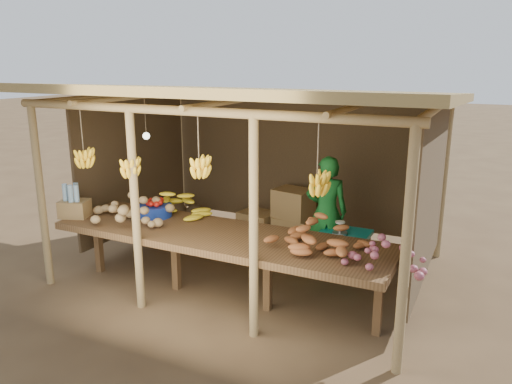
% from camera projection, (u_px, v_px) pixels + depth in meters
% --- Properties ---
extents(ground, '(60.00, 60.00, 0.00)m').
position_uv_depth(ground, '(256.00, 269.00, 6.59)').
color(ground, brown).
rests_on(ground, ground).
extents(stall_structure, '(4.70, 3.50, 2.43)m').
position_uv_depth(stall_structure, '(253.00, 124.00, 6.06)').
color(stall_structure, '#9E8051').
rests_on(stall_structure, ground).
extents(counter, '(3.90, 1.05, 0.80)m').
position_uv_depth(counter, '(219.00, 238.00, 5.58)').
color(counter, brown).
rests_on(counter, ground).
extents(potato_heap, '(1.21, 0.92, 0.37)m').
position_uv_depth(potato_heap, '(128.00, 207.00, 5.92)').
color(potato_heap, '#9C7D50').
rests_on(potato_heap, counter).
extents(sweet_potato_heap, '(1.14, 0.84, 0.36)m').
position_uv_depth(sweet_potato_heap, '(314.00, 233.00, 5.03)').
color(sweet_potato_heap, '#A05829').
rests_on(sweet_potato_heap, counter).
extents(onion_heap, '(0.89, 0.68, 0.36)m').
position_uv_depth(onion_heap, '(388.00, 252.00, 4.53)').
color(onion_heap, '#A44F5E').
rests_on(onion_heap, counter).
extents(banana_pile, '(0.71, 0.46, 0.35)m').
position_uv_depth(banana_pile, '(176.00, 201.00, 6.20)').
color(banana_pile, yellow).
rests_on(banana_pile, counter).
extents(tomato_basin, '(0.42, 0.42, 0.22)m').
position_uv_depth(tomato_basin, '(155.00, 209.00, 6.15)').
color(tomato_basin, navy).
rests_on(tomato_basin, counter).
extents(bottle_box, '(0.40, 0.36, 0.42)m').
position_uv_depth(bottle_box, '(74.00, 204.00, 6.11)').
color(bottle_box, olive).
rests_on(bottle_box, counter).
extents(vendor, '(0.63, 0.51, 1.49)m').
position_uv_depth(vendor, '(326.00, 212.00, 6.53)').
color(vendor, '#176926').
rests_on(vendor, ground).
extents(tarp_crate, '(0.62, 0.54, 0.73)m').
position_uv_depth(tarp_crate, '(344.00, 252.00, 6.37)').
color(tarp_crate, brown).
rests_on(tarp_crate, ground).
extents(carton_stack, '(1.16, 0.49, 0.84)m').
position_uv_depth(carton_stack, '(281.00, 220.00, 7.42)').
color(carton_stack, olive).
rests_on(carton_stack, ground).
extents(burlap_sacks, '(0.79, 0.41, 0.56)m').
position_uv_depth(burlap_sacks, '(186.00, 217.00, 8.00)').
color(burlap_sacks, '#4E3B24').
rests_on(burlap_sacks, ground).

